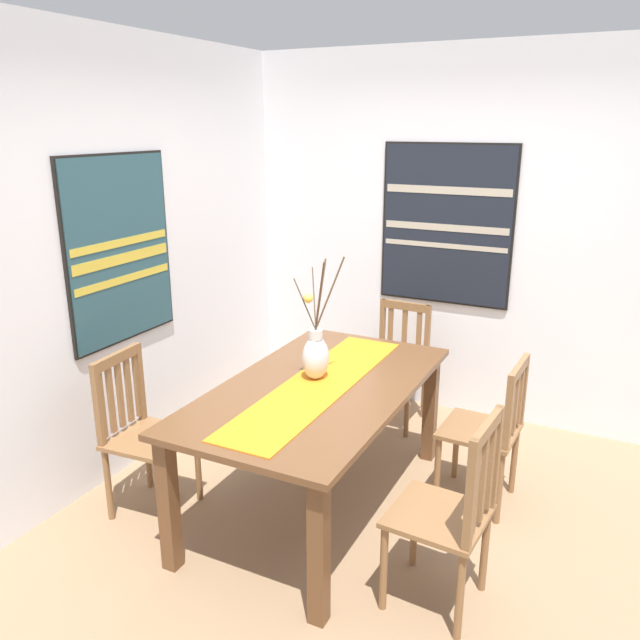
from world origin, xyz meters
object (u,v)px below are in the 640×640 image
(centerpiece_vase, at_px, (316,354))
(painting_on_side_wall, at_px, (446,225))
(chair_0, at_px, (451,512))
(painting_on_back_wall, at_px, (119,250))
(chair_1, at_px, (489,429))
(dining_table, at_px, (318,402))
(chair_3, at_px, (141,430))
(chair_2, at_px, (397,361))

(centerpiece_vase, height_order, painting_on_side_wall, painting_on_side_wall)
(chair_0, height_order, painting_on_side_wall, painting_on_side_wall)
(painting_on_back_wall, bearing_deg, chair_1, -76.00)
(dining_table, bearing_deg, painting_on_back_wall, 92.99)
(dining_table, distance_m, chair_0, 1.02)
(chair_1, distance_m, chair_3, 1.99)
(centerpiece_vase, distance_m, painting_on_side_wall, 1.69)
(chair_0, distance_m, chair_3, 1.79)
(chair_0, distance_m, painting_on_back_wall, 2.43)
(centerpiece_vase, xyz_separation_m, chair_2, (1.21, -0.06, -0.44))
(chair_2, relative_size, painting_on_back_wall, 0.78)
(painting_on_back_wall, bearing_deg, chair_3, -133.22)
(chair_0, xyz_separation_m, chair_2, (1.75, 0.89, -0.02))
(centerpiece_vase, bearing_deg, dining_table, -145.11)
(centerpiece_vase, distance_m, chair_3, 1.08)
(chair_2, bearing_deg, painting_on_back_wall, 135.78)
(chair_0, bearing_deg, chair_2, 26.94)
(painting_on_back_wall, height_order, painting_on_side_wall, painting_on_side_wall)
(dining_table, height_order, centerpiece_vase, centerpiece_vase)
(centerpiece_vase, bearing_deg, painting_on_back_wall, 96.71)
(chair_3, distance_m, painting_on_side_wall, 2.58)
(chair_2, bearing_deg, chair_0, -153.06)
(centerpiece_vase, xyz_separation_m, chair_3, (-0.54, 0.84, -0.42))
(centerpiece_vase, bearing_deg, chair_3, 123.00)
(chair_0, bearing_deg, painting_on_back_wall, 80.02)
(dining_table, bearing_deg, painting_on_side_wall, -7.70)
(painting_on_side_wall, bearing_deg, chair_3, 152.24)
(dining_table, xyz_separation_m, painting_on_side_wall, (1.66, -0.22, 0.79))
(chair_0, relative_size, chair_3, 1.03)
(dining_table, bearing_deg, chair_1, -61.25)
(painting_on_back_wall, xyz_separation_m, painting_on_side_wall, (1.72, -1.54, 0.02))
(painting_on_side_wall, bearing_deg, dining_table, 172.30)
(chair_2, distance_m, chair_3, 1.97)
(chair_2, bearing_deg, painting_on_side_wall, -30.42)
(chair_1, relative_size, chair_2, 1.01)
(dining_table, xyz_separation_m, chair_1, (0.47, -0.86, -0.18))
(centerpiece_vase, relative_size, chair_3, 0.76)
(centerpiece_vase, xyz_separation_m, chair_0, (-0.54, -0.95, -0.42))
(centerpiece_vase, bearing_deg, chair_2, -3.03)
(chair_0, height_order, chair_3, chair_0)
(chair_0, height_order, painting_on_back_wall, painting_on_back_wall)
(centerpiece_vase, bearing_deg, chair_0, -119.42)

